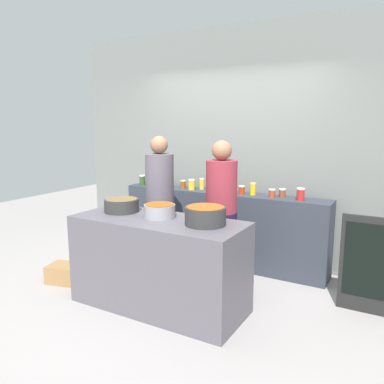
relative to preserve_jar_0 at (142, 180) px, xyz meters
name	(u,v)px	position (x,y,z in m)	size (l,w,h in m)	color
ground	(176,294)	(1.19, -1.03, -1.00)	(12.00, 12.00, 0.00)	gray
storefront_wall	(234,145)	(1.19, 0.42, 0.50)	(4.80, 0.12, 3.00)	slate
display_shelf	(221,228)	(1.19, 0.07, -0.54)	(2.70, 0.36, 0.93)	#2E343E
prep_table	(159,263)	(1.19, -1.33, -0.56)	(1.70, 0.70, 0.89)	#544F58
preserve_jar_0	(142,180)	(0.00, 0.00, 0.00)	(0.08, 0.08, 0.14)	#2F4B24
preserve_jar_1	(156,181)	(0.21, 0.03, 0.00)	(0.07, 0.07, 0.14)	#2A5824
preserve_jar_2	(183,184)	(0.62, 0.07, -0.02)	(0.07, 0.07, 0.10)	#974110
preserve_jar_3	(192,184)	(0.78, 0.02, 0.00)	(0.09, 0.09, 0.14)	gold
preserve_jar_4	(202,184)	(0.88, 0.11, 0.00)	(0.07, 0.07, 0.14)	gold
preserve_jar_5	(211,186)	(1.03, 0.07, -0.01)	(0.08, 0.08, 0.12)	#385931
preserve_jar_6	(232,188)	(1.32, 0.12, -0.02)	(0.08, 0.08, 0.10)	#CB6408
preserve_jar_7	(242,190)	(1.47, 0.04, -0.02)	(0.08, 0.08, 0.11)	#AF2F0F
preserve_jar_8	(253,189)	(1.61, 0.07, 0.00)	(0.07, 0.07, 0.15)	gold
preserve_jar_9	(272,193)	(1.86, 0.03, -0.02)	(0.08, 0.08, 0.10)	#A73A25
preserve_jar_10	(282,193)	(1.96, 0.10, -0.02)	(0.08, 0.08, 0.10)	brown
preserve_jar_11	(301,194)	(2.19, 0.03, 0.00)	(0.09, 0.09, 0.14)	#AE2426
cooking_pot_left	(122,205)	(0.69, -1.26, -0.05)	(0.35, 0.35, 0.14)	#2D2D2D
cooking_pot_center	(160,211)	(1.17, -1.27, -0.05)	(0.30, 0.30, 0.13)	gray
cooking_pot_right	(205,216)	(1.68, -1.29, -0.03)	(0.37, 0.37, 0.17)	#2D2D2D
cook_with_tongs	(160,216)	(0.82, -0.76, -0.25)	(0.33, 0.33, 1.65)	black
cook_in_cap	(221,225)	(1.56, -0.72, -0.27)	(0.34, 0.34, 1.62)	#1B1434
bread_crate	(68,274)	(-0.04, -1.37, -0.90)	(0.45, 0.28, 0.20)	olive
chalkboard_sign	(370,265)	(2.99, -0.46, -0.53)	(0.55, 0.05, 0.94)	black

